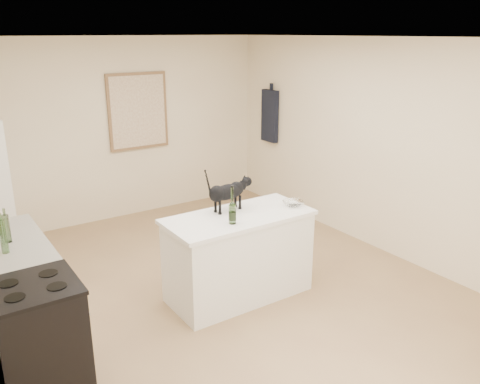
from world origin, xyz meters
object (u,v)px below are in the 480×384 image
object	(u,v)px
black_cat	(227,194)
wine_bottle	(232,207)
glass_bowl	(293,203)
stove	(40,341)

from	to	relation	value
black_cat	wine_bottle	size ratio (longest dim) A/B	1.54
glass_bowl	stove	bearing A→B (deg)	-173.46
glass_bowl	black_cat	bearing A→B (deg)	158.27
wine_bottle	stove	bearing A→B (deg)	-172.61
stove	glass_bowl	xyz separation A→B (m)	(2.68, 0.31, 0.48)
black_cat	glass_bowl	distance (m)	0.72
stove	black_cat	distance (m)	2.19
stove	glass_bowl	bearing A→B (deg)	6.54
black_cat	wine_bottle	world-z (taller)	black_cat
wine_bottle	glass_bowl	xyz separation A→B (m)	(0.81, 0.06, -0.14)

